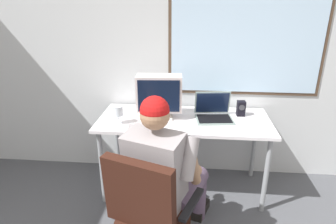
# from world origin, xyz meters

# --- Properties ---
(wall_rear) EXTENTS (5.09, 0.08, 2.55)m
(wall_rear) POSITION_xyz_m (0.03, 2.60, 1.28)
(wall_rear) COLOR silver
(wall_rear) RESTS_ON ground
(desk) EXTENTS (1.56, 0.68, 0.75)m
(desk) POSITION_xyz_m (0.07, 2.21, 0.68)
(desk) COLOR gray
(desk) RESTS_ON ground
(office_chair) EXTENTS (0.66, 0.58, 0.90)m
(office_chair) POSITION_xyz_m (-0.12, 1.28, 0.51)
(office_chair) COLOR black
(office_chair) RESTS_ON ground
(person_seated) EXTENTS (0.69, 0.88, 1.22)m
(person_seated) POSITION_xyz_m (-0.04, 1.52, 0.63)
(person_seated) COLOR #57465C
(person_seated) RESTS_ON ground
(crt_monitor) EXTENTS (0.42, 0.21, 0.40)m
(crt_monitor) POSITION_xyz_m (-0.16, 2.23, 0.97)
(crt_monitor) COLOR beige
(crt_monitor) RESTS_ON desk
(laptop) EXTENTS (0.36, 0.32, 0.24)m
(laptop) POSITION_xyz_m (0.34, 2.25, 0.81)
(laptop) COLOR gray
(laptop) RESTS_ON desk
(wine_glass) EXTENTS (0.09, 0.09, 0.16)m
(wine_glass) POSITION_xyz_m (-0.50, 2.05, 0.86)
(wine_glass) COLOR silver
(wine_glass) RESTS_ON desk
(desk_speaker) EXTENTS (0.08, 0.08, 0.14)m
(desk_speaker) POSITION_xyz_m (0.60, 2.33, 0.82)
(desk_speaker) COLOR black
(desk_speaker) RESTS_ON desk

